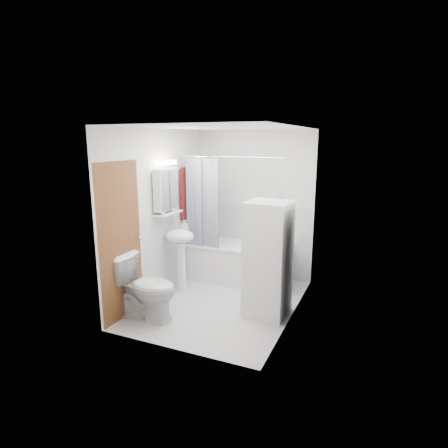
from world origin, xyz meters
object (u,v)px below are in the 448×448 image
at_px(bathtub, 240,261).
at_px(toilet, 145,288).
at_px(washer_dryer, 268,259).
at_px(sink, 180,246).

xyz_separation_m(bathtub, toilet, (-0.63, -1.71, 0.08)).
bearing_deg(washer_dryer, sink, 173.04).
relative_size(bathtub, washer_dryer, 1.05).
distance_m(washer_dryer, toilet, 1.60).
height_order(sink, toilet, sink).
height_order(bathtub, sink, sink).
relative_size(sink, washer_dryer, 0.69).
bearing_deg(sink, washer_dryer, -9.62).
relative_size(sink, toilet, 1.25).
bearing_deg(washer_dryer, toilet, -149.49).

